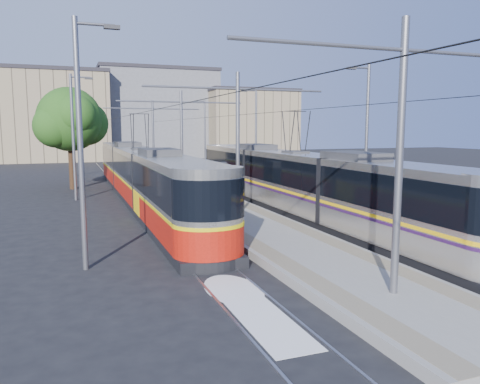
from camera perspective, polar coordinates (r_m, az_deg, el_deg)
name	(u,v)px	position (r m, az deg, el deg)	size (l,w,h in m)	color
ground	(317,263)	(16.47, 9.40, -8.54)	(160.00, 160.00, 0.00)	black
platform	(193,194)	(32.02, -5.79, -0.28)	(4.00, 50.00, 0.30)	gray
tactile_strip_left	(172,193)	(31.67, -8.33, -0.13)	(0.70, 50.00, 0.01)	gray
tactile_strip_right	(213,191)	(32.38, -3.31, 0.11)	(0.70, 50.00, 0.01)	gray
rails	(193,196)	(32.04, -5.79, -0.52)	(8.71, 70.00, 0.03)	gray
track_arrow	(252,308)	(12.41, 1.53, -13.91)	(1.20, 5.00, 0.01)	silver
tram_left	(141,175)	(30.13, -11.98, 2.07)	(2.43, 32.00, 5.50)	black
tram_right	(295,180)	(25.45, 6.72, 1.52)	(2.43, 27.71, 5.50)	black
catenary	(203,130)	(28.96, -4.48, 7.58)	(9.20, 70.00, 7.00)	slate
street_lamps	(179,134)	(35.60, -7.50, 7.01)	(15.18, 38.22, 8.00)	slate
shelter	(221,181)	(28.08, -2.29, 1.41)	(0.81, 1.13, 2.29)	black
tree	(74,121)	(37.94, -19.59, 8.20)	(5.29, 4.89, 7.68)	#382314
building_left	(50,116)	(73.76, -22.16, 8.59)	(16.32, 12.24, 12.84)	gray
building_centre	(156,114)	(78.98, -10.26, 9.35)	(18.36, 14.28, 14.00)	slate
building_right	(248,124)	(76.95, 1.00, 8.35)	(14.28, 10.20, 10.84)	gray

